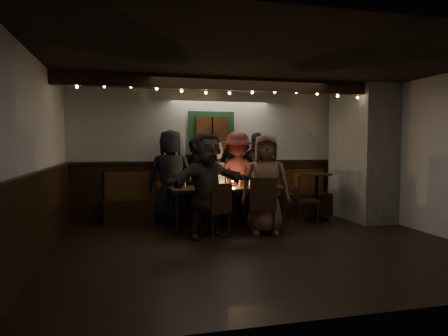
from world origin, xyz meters
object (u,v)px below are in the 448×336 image
object	(u,v)px
dining_table	(227,190)
person_e	(258,176)
person_b	(195,180)
person_a	(171,176)
person_g	(265,184)
chair_near_right	(263,203)
chair_end	(302,196)
high_top	(317,191)
person_d	(238,176)
chair_near_left	(218,207)
person_f	(207,184)
person_c	(214,181)

from	to	relation	value
dining_table	person_e	bearing A→B (deg)	38.29
dining_table	person_b	world-z (taller)	person_b
person_a	person_g	xyz separation A→B (m)	(1.42, -1.31, -0.05)
chair_near_right	chair_end	bearing A→B (deg)	36.51
person_e	person_g	size ratio (longest dim) A/B	1.04
high_top	person_d	distance (m)	1.57
chair_near_left	person_f	world-z (taller)	person_f
person_b	person_a	bearing A→B (deg)	25.97
dining_table	chair_end	distance (m)	1.47
dining_table	person_g	size ratio (longest dim) A/B	1.23
chair_end	person_c	bearing A→B (deg)	152.96
person_a	person_e	xyz separation A→B (m)	(1.73, 0.01, -0.02)
chair_end	person_a	distance (m)	2.50
high_top	person_e	distance (m)	1.19
person_b	person_f	xyz separation A→B (m)	(-0.05, -1.39, 0.05)
chair_near_right	person_b	distance (m)	1.73
person_e	person_g	distance (m)	1.35
chair_end	person_g	size ratio (longest dim) A/B	0.55
chair_end	high_top	size ratio (longest dim) A/B	0.99
dining_table	high_top	size ratio (longest dim) A/B	2.21
dining_table	chair_near_right	distance (m)	0.91
chair_near_right	person_f	xyz separation A→B (m)	(-0.91, 0.08, 0.31)
chair_near_left	person_g	xyz separation A→B (m)	(0.81, 0.03, 0.34)
person_a	person_b	world-z (taller)	person_a
chair_near_right	person_c	size ratio (longest dim) A/B	0.63
person_b	person_c	xyz separation A→B (m)	(0.40, 0.08, -0.04)
chair_near_right	chair_end	world-z (taller)	chair_near_right
dining_table	chair_near_right	xyz separation A→B (m)	(0.41, -0.80, -0.13)
person_a	person_f	bearing A→B (deg)	115.26
person_g	person_b	bearing A→B (deg)	138.29
person_e	person_d	bearing A→B (deg)	8.43
person_d	person_e	world-z (taller)	same
chair_near_left	high_top	world-z (taller)	high_top
chair_near_right	person_d	xyz separation A→B (m)	(-0.02, 1.43, 0.33)
person_e	person_f	bearing A→B (deg)	54.42
chair_end	person_f	size ratio (longest dim) A/B	0.54
chair_near_right	person_e	world-z (taller)	person_e
high_top	person_b	distance (m)	2.38
person_b	person_d	xyz separation A→B (m)	(0.84, -0.04, 0.06)
person_c	person_g	distance (m)	1.54
dining_table	person_f	distance (m)	0.90
chair_end	person_d	bearing A→B (deg)	148.46
person_e	person_b	bearing A→B (deg)	6.77
person_e	high_top	bearing A→B (deg)	165.48
dining_table	person_b	size ratio (longest dim) A/B	1.26
high_top	person_e	bearing A→B (deg)	156.89
chair_near_right	person_e	bearing A→B (deg)	74.61
dining_table	person_f	xyz separation A→B (m)	(-0.51, -0.71, 0.19)
chair_end	chair_near_right	bearing A→B (deg)	-143.49
high_top	dining_table	bearing A→B (deg)	-174.47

